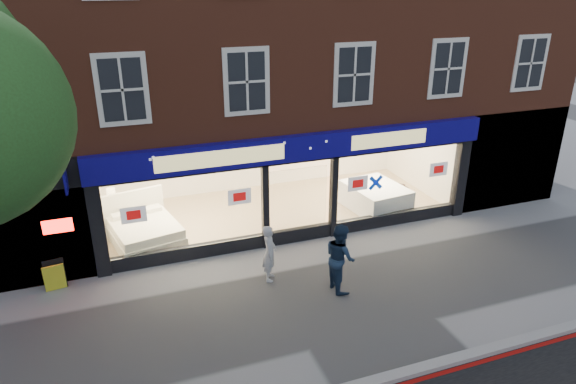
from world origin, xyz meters
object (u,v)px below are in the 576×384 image
mattress_stack (375,197)px  sofa (384,194)px  pedestrian_blue (340,257)px  display_bed (144,230)px  a_board (55,276)px  pedestrian_grey (270,253)px

mattress_stack → sofa: mattress_stack is taller
mattress_stack → pedestrian_blue: (-3.09, -3.80, 0.38)m
display_bed → mattress_stack: (7.43, -0.23, 0.05)m
display_bed → a_board: size_ratio=3.28×
a_board → pedestrian_blue: 7.08m
pedestrian_blue → sofa: bearing=-42.2°
a_board → pedestrian_grey: size_ratio=0.51×
sofa → pedestrian_blue: bearing=25.8°
pedestrian_blue → pedestrian_grey: bearing=54.9°
display_bed → mattress_stack: display_bed is taller
display_bed → a_board: display_bed is taller
display_bed → sofa: 8.03m
sofa → pedestrian_blue: pedestrian_blue is taller
display_bed → pedestrian_blue: 5.94m
mattress_stack → pedestrian_grey: size_ratio=1.47×
display_bed → pedestrian_grey: pedestrian_grey is taller
display_bed → mattress_stack: size_ratio=1.14×
a_board → sofa: bearing=2.9°
pedestrian_grey → pedestrian_blue: pedestrian_blue is taller
pedestrian_grey → sofa: bearing=-34.8°
a_board → pedestrian_grey: pedestrian_grey is taller
mattress_stack → pedestrian_blue: pedestrian_blue is taller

